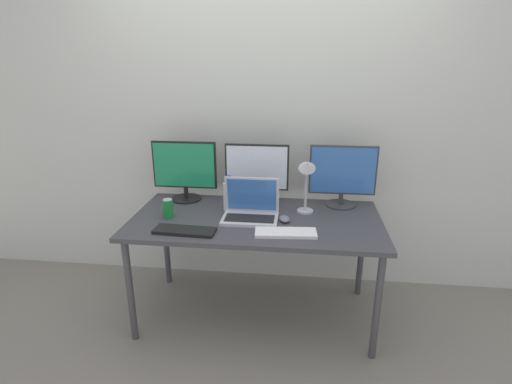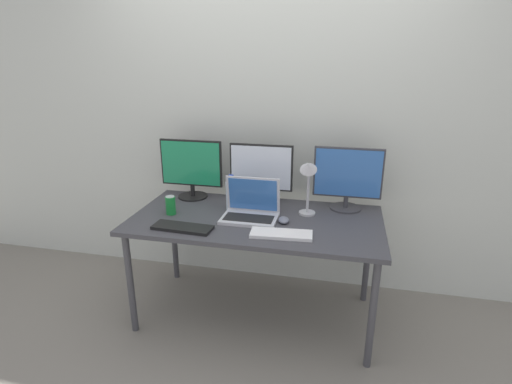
{
  "view_description": "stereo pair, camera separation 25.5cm",
  "coord_description": "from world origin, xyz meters",
  "px_view_note": "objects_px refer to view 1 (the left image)",
  "views": [
    {
      "loc": [
        0.27,
        -2.4,
        1.75
      ],
      "look_at": [
        0.0,
        0.0,
        0.92
      ],
      "focal_mm": 28.0,
      "sensor_mm": 36.0,
      "label": 1
    },
    {
      "loc": [
        0.53,
        -2.36,
        1.75
      ],
      "look_at": [
        0.0,
        0.0,
        0.92
      ],
      "focal_mm": 28.0,
      "sensor_mm": 36.0,
      "label": 2
    }
  ],
  "objects_px": {
    "monitor_left": "(185,170)",
    "soda_can_near_keyboard": "(168,208)",
    "monitor_right": "(343,175)",
    "keyboard_aux": "(286,233)",
    "desk_lamp": "(307,176)",
    "water_bottle": "(229,194)",
    "mouse_by_keyboard": "(285,219)",
    "laptop_silver": "(251,209)",
    "monitor_center": "(257,173)",
    "keyboard_main": "(185,231)",
    "work_desk": "(256,226)"
  },
  "relations": [
    {
      "from": "keyboard_main",
      "to": "desk_lamp",
      "type": "bearing_deg",
      "value": 30.38
    },
    {
      "from": "monitor_center",
      "to": "monitor_right",
      "type": "relative_size",
      "value": 0.97
    },
    {
      "from": "work_desk",
      "to": "monitor_left",
      "type": "distance_m",
      "value": 0.69
    },
    {
      "from": "work_desk",
      "to": "water_bottle",
      "type": "bearing_deg",
      "value": 147.48
    },
    {
      "from": "monitor_center",
      "to": "laptop_silver",
      "type": "bearing_deg",
      "value": -91.62
    },
    {
      "from": "desk_lamp",
      "to": "water_bottle",
      "type": "bearing_deg",
      "value": 176.9
    },
    {
      "from": "water_bottle",
      "to": "soda_can_near_keyboard",
      "type": "xyz_separation_m",
      "value": [
        -0.37,
        -0.18,
        -0.05
      ]
    },
    {
      "from": "monitor_right",
      "to": "laptop_silver",
      "type": "height_order",
      "value": "monitor_right"
    },
    {
      "from": "monitor_left",
      "to": "monitor_center",
      "type": "relative_size",
      "value": 1.04
    },
    {
      "from": "keyboard_main",
      "to": "monitor_left",
      "type": "bearing_deg",
      "value": 108.15
    },
    {
      "from": "monitor_left",
      "to": "water_bottle",
      "type": "height_order",
      "value": "monitor_left"
    },
    {
      "from": "monitor_left",
      "to": "keyboard_main",
      "type": "bearing_deg",
      "value": -75.08
    },
    {
      "from": "water_bottle",
      "to": "desk_lamp",
      "type": "height_order",
      "value": "desk_lamp"
    },
    {
      "from": "monitor_center",
      "to": "keyboard_main",
      "type": "distance_m",
      "value": 0.7
    },
    {
      "from": "soda_can_near_keyboard",
      "to": "work_desk",
      "type": "bearing_deg",
      "value": 5.51
    },
    {
      "from": "monitor_right",
      "to": "water_bottle",
      "type": "height_order",
      "value": "monitor_right"
    },
    {
      "from": "monitor_left",
      "to": "mouse_by_keyboard",
      "type": "xyz_separation_m",
      "value": [
        0.74,
        -0.33,
        -0.21
      ]
    },
    {
      "from": "keyboard_main",
      "to": "soda_can_near_keyboard",
      "type": "xyz_separation_m",
      "value": [
        -0.17,
        0.21,
        0.05
      ]
    },
    {
      "from": "keyboard_aux",
      "to": "desk_lamp",
      "type": "xyz_separation_m",
      "value": [
        0.11,
        0.33,
        0.26
      ]
    },
    {
      "from": "work_desk",
      "to": "desk_lamp",
      "type": "xyz_separation_m",
      "value": [
        0.32,
        0.1,
        0.33
      ]
    },
    {
      "from": "monitor_left",
      "to": "keyboard_aux",
      "type": "xyz_separation_m",
      "value": [
        0.76,
        -0.53,
        -0.22
      ]
    },
    {
      "from": "monitor_right",
      "to": "mouse_by_keyboard",
      "type": "distance_m",
      "value": 0.55
    },
    {
      "from": "monitor_center",
      "to": "water_bottle",
      "type": "distance_m",
      "value": 0.26
    },
    {
      "from": "laptop_silver",
      "to": "desk_lamp",
      "type": "xyz_separation_m",
      "value": [
        0.35,
        0.1,
        0.21
      ]
    },
    {
      "from": "water_bottle",
      "to": "desk_lamp",
      "type": "relative_size",
      "value": 0.61
    },
    {
      "from": "monitor_left",
      "to": "monitor_center",
      "type": "height_order",
      "value": "monitor_left"
    },
    {
      "from": "monitor_center",
      "to": "laptop_silver",
      "type": "relative_size",
      "value": 1.25
    },
    {
      "from": "keyboard_main",
      "to": "water_bottle",
      "type": "distance_m",
      "value": 0.46
    },
    {
      "from": "laptop_silver",
      "to": "keyboard_main",
      "type": "xyz_separation_m",
      "value": [
        -0.37,
        -0.27,
        -0.05
      ]
    },
    {
      "from": "monitor_left",
      "to": "soda_can_near_keyboard",
      "type": "bearing_deg",
      "value": -93.22
    },
    {
      "from": "laptop_silver",
      "to": "monitor_right",
      "type": "bearing_deg",
      "value": 26.44
    },
    {
      "from": "monitor_center",
      "to": "keyboard_aux",
      "type": "height_order",
      "value": "monitor_center"
    },
    {
      "from": "monitor_center",
      "to": "soda_can_near_keyboard",
      "type": "height_order",
      "value": "monitor_center"
    },
    {
      "from": "keyboard_aux",
      "to": "laptop_silver",
      "type": "bearing_deg",
      "value": 131.93
    },
    {
      "from": "monitor_center",
      "to": "keyboard_main",
      "type": "xyz_separation_m",
      "value": [
        -0.38,
        -0.55,
        -0.22
      ]
    },
    {
      "from": "monitor_left",
      "to": "desk_lamp",
      "type": "relative_size",
      "value": 1.16
    },
    {
      "from": "mouse_by_keyboard",
      "to": "desk_lamp",
      "type": "height_order",
      "value": "desk_lamp"
    },
    {
      "from": "monitor_right",
      "to": "keyboard_aux",
      "type": "distance_m",
      "value": 0.68
    },
    {
      "from": "keyboard_main",
      "to": "mouse_by_keyboard",
      "type": "xyz_separation_m",
      "value": [
        0.59,
        0.23,
        0.01
      ]
    },
    {
      "from": "mouse_by_keyboard",
      "to": "monitor_right",
      "type": "bearing_deg",
      "value": 27.33
    },
    {
      "from": "monitor_left",
      "to": "monitor_right",
      "type": "bearing_deg",
      "value": 0.14
    },
    {
      "from": "monitor_left",
      "to": "keyboard_main",
      "type": "relative_size",
      "value": 1.25
    },
    {
      "from": "mouse_by_keyboard",
      "to": "desk_lamp",
      "type": "xyz_separation_m",
      "value": [
        0.13,
        0.14,
        0.25
      ]
    },
    {
      "from": "work_desk",
      "to": "soda_can_near_keyboard",
      "type": "xyz_separation_m",
      "value": [
        -0.57,
        -0.06,
        0.12
      ]
    },
    {
      "from": "monitor_center",
      "to": "desk_lamp",
      "type": "height_order",
      "value": "monitor_center"
    },
    {
      "from": "water_bottle",
      "to": "work_desk",
      "type": "bearing_deg",
      "value": -32.52
    },
    {
      "from": "monitor_center",
      "to": "keyboard_aux",
      "type": "distance_m",
      "value": 0.6
    },
    {
      "from": "water_bottle",
      "to": "monitor_left",
      "type": "bearing_deg",
      "value": 154.66
    },
    {
      "from": "work_desk",
      "to": "water_bottle",
      "type": "relative_size",
      "value": 6.7
    },
    {
      "from": "monitor_left",
      "to": "keyboard_aux",
      "type": "height_order",
      "value": "monitor_left"
    }
  ]
}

